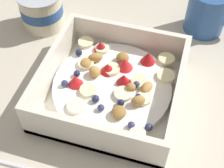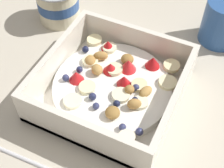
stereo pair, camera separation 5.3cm
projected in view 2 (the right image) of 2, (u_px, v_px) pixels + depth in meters
name	position (u px, v px, depth m)	size (l,w,h in m)	color
ground_plane	(100.00, 98.00, 0.55)	(2.40, 2.40, 0.00)	beige
fruit_bowl	(113.00, 86.00, 0.54)	(0.23, 0.23, 0.07)	white
yogurt_cup	(58.00, 3.00, 0.66)	(0.09, 0.09, 0.08)	beige
coffee_mug	(224.00, 22.00, 0.61)	(0.08, 0.11, 0.09)	#2D5699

